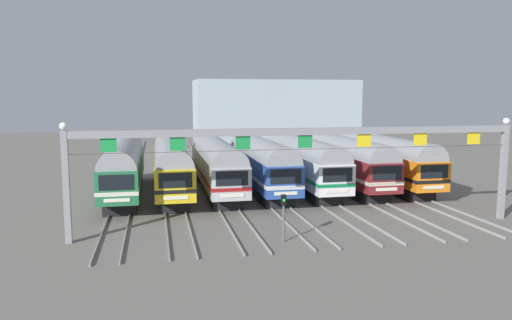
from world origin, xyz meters
The scene contains 12 objects.
ground_plane centered at (0.00, 0.00, 0.00)m, with size 160.00×160.00×0.00m, color slate.
track_bed centered at (0.00, 17.00, 0.07)m, with size 25.01×70.00×0.15m.
commuter_train_green centered at (-11.75, -0.01, 2.69)m, with size 2.88×18.06×4.77m.
commuter_train_yellow centered at (-7.83, 0.00, 2.69)m, with size 2.88×18.06×5.05m.
commuter_train_stainless centered at (-3.92, 0.00, 2.69)m, with size 2.88×18.06×5.05m.
commuter_train_blue centered at (0.00, -0.01, 2.69)m, with size 2.88×18.06×4.77m.
commuter_train_white centered at (3.92, 0.00, 2.69)m, with size 2.88×18.06×5.05m.
commuter_train_maroon centered at (7.83, 0.00, 2.69)m, with size 2.88×18.06×5.05m.
commuter_train_orange centered at (11.75, 0.00, 2.69)m, with size 2.88×18.06×5.05m.
catenary_gantry centered at (0.00, -13.50, 5.41)m, with size 28.74×0.44×6.97m.
yard_signal_mast centered at (-1.96, -15.79, 1.99)m, with size 0.28×0.35×2.84m.
maintenance_building centered at (9.32, 32.45, 5.41)m, with size 24.77×10.00×10.83m, color #9EB2B7.
Camera 1 is at (-9.13, -42.75, 8.43)m, focal length 34.63 mm.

